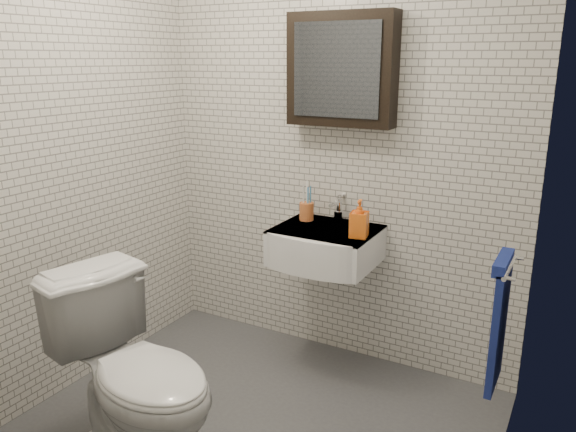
% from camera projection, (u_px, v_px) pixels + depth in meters
% --- Properties ---
extents(room_shell, '(2.22, 2.02, 2.51)m').
position_uv_depth(room_shell, '(239.00, 132.00, 2.32)').
color(room_shell, silver).
rests_on(room_shell, ground).
extents(washbasin, '(0.55, 0.50, 0.20)m').
position_uv_depth(washbasin, '(323.00, 246.00, 3.10)').
color(washbasin, white).
rests_on(washbasin, room_shell).
extents(faucet, '(0.06, 0.20, 0.15)m').
position_uv_depth(faucet, '(338.00, 210.00, 3.23)').
color(faucet, silver).
rests_on(faucet, washbasin).
extents(mirror_cabinet, '(0.60, 0.15, 0.60)m').
position_uv_depth(mirror_cabinet, '(341.00, 70.00, 3.01)').
color(mirror_cabinet, black).
rests_on(mirror_cabinet, room_shell).
extents(towel_rail, '(0.09, 0.30, 0.58)m').
position_uv_depth(towel_rail, '(500.00, 317.00, 2.33)').
color(towel_rail, silver).
rests_on(towel_rail, room_shell).
extents(toothbrush_cup, '(0.11, 0.11, 0.23)m').
position_uv_depth(toothbrush_cup, '(307.00, 210.00, 3.26)').
color(toothbrush_cup, '#C46431').
rests_on(toothbrush_cup, washbasin).
extents(soap_bottle, '(0.11, 0.11, 0.20)m').
position_uv_depth(soap_bottle, '(359.00, 219.00, 2.94)').
color(soap_bottle, orange).
rests_on(soap_bottle, washbasin).
extents(toilet, '(0.93, 0.66, 0.86)m').
position_uv_depth(toilet, '(138.00, 376.00, 2.44)').
color(toilet, white).
rests_on(toilet, ground).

